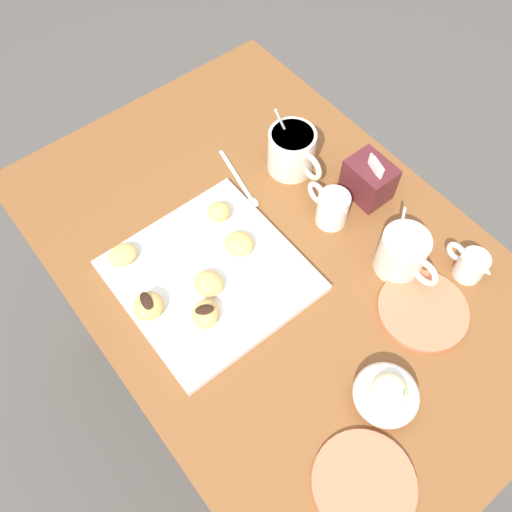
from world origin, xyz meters
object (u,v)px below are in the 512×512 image
(sugar_caddy, at_px, (369,179))
(beignet_2, at_px, (219,212))
(saucer_coral_left, at_px, (423,310))
(beignet_1, at_px, (239,244))
(pastry_plate_square, at_px, (210,276))
(ice_cream_bowl, at_px, (387,394))
(cream_pitcher_white, at_px, (331,206))
(chocolate_sauce_pitcher, at_px, (471,264))
(dining_table, at_px, (275,290))
(coffee_mug_cream_right, at_px, (403,253))
(beignet_4, at_px, (205,314))
(beignet_5, at_px, (123,255))
(coffee_mug_cream_left, at_px, (292,150))
(beignet_3, at_px, (148,306))
(saucer_coral_right, at_px, (364,484))
(beignet_0, at_px, (209,284))

(sugar_caddy, bearing_deg, beignet_2, -114.47)
(saucer_coral_left, bearing_deg, beignet_1, -148.67)
(pastry_plate_square, xyz_separation_m, ice_cream_bowl, (0.35, 0.09, 0.03))
(cream_pitcher_white, height_order, chocolate_sauce_pitcher, cream_pitcher_white)
(dining_table, height_order, beignet_1, beignet_1)
(pastry_plate_square, height_order, coffee_mug_cream_right, coffee_mug_cream_right)
(coffee_mug_cream_right, height_order, beignet_4, coffee_mug_cream_right)
(cream_pitcher_white, bearing_deg, beignet_1, -103.39)
(coffee_mug_cream_right, height_order, beignet_1, coffee_mug_cream_right)
(dining_table, relative_size, ice_cream_bowl, 9.86)
(pastry_plate_square, xyz_separation_m, sugar_caddy, (0.04, 0.36, 0.03))
(beignet_5, bearing_deg, coffee_mug_cream_left, 87.82)
(dining_table, bearing_deg, ice_cream_bowl, -7.01)
(coffee_mug_cream_left, relative_size, beignet_3, 2.71)
(beignet_1, height_order, beignet_2, beignet_2)
(cream_pitcher_white, relative_size, chocolate_sauce_pitcher, 1.14)
(beignet_1, height_order, beignet_4, same)
(sugar_caddy, distance_m, saucer_coral_right, 0.55)
(coffee_mug_cream_right, relative_size, sugar_caddy, 1.30)
(chocolate_sauce_pitcher, distance_m, beignet_5, 0.63)
(cream_pitcher_white, bearing_deg, beignet_5, -113.54)
(chocolate_sauce_pitcher, relative_size, beignet_0, 1.73)
(ice_cream_bowl, xyz_separation_m, beignet_2, (-0.44, 0.00, 0.00))
(coffee_mug_cream_left, distance_m, beignet_2, 0.20)
(beignet_2, bearing_deg, saucer_coral_left, 23.93)
(coffee_mug_cream_right, bearing_deg, beignet_3, -116.15)
(sugar_caddy, xyz_separation_m, beignet_3, (-0.04, -0.48, -0.01))
(beignet_2, distance_m, beignet_4, 0.21)
(beignet_0, relative_size, beignet_3, 1.00)
(chocolate_sauce_pitcher, relative_size, saucer_coral_right, 0.59)
(cream_pitcher_white, xyz_separation_m, beignet_5, (-0.16, -0.36, -0.01))
(ice_cream_bowl, distance_m, beignet_5, 0.51)
(sugar_caddy, bearing_deg, beignet_0, -91.96)
(dining_table, relative_size, beignet_4, 19.50)
(beignet_0, bearing_deg, dining_table, 82.48)
(beignet_5, bearing_deg, beignet_3, -9.51)
(beignet_0, bearing_deg, ice_cream_bowl, 17.30)
(saucer_coral_left, bearing_deg, beignet_5, -138.86)
(chocolate_sauce_pitcher, xyz_separation_m, beignet_2, (-0.37, -0.29, 0.00))
(coffee_mug_cream_left, bearing_deg, beignet_3, -75.88)
(dining_table, relative_size, cream_pitcher_white, 9.89)
(saucer_coral_left, distance_m, beignet_2, 0.41)
(beignet_1, bearing_deg, saucer_coral_left, 31.33)
(coffee_mug_cream_left, distance_m, beignet_0, 0.33)
(sugar_caddy, bearing_deg, pastry_plate_square, -95.69)
(coffee_mug_cream_left, bearing_deg, coffee_mug_cream_right, 0.00)
(dining_table, distance_m, beignet_2, 0.22)
(ice_cream_bowl, height_order, saucer_coral_left, ice_cream_bowl)
(beignet_2, relative_size, beignet_4, 0.83)
(coffee_mug_cream_left, distance_m, beignet_4, 0.38)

